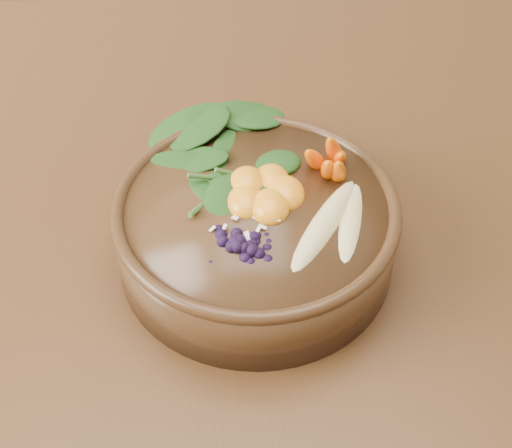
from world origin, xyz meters
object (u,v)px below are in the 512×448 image
(blueberry_pile, at_px, (237,233))
(mandarin_cluster, at_px, (264,182))
(kale_heap, at_px, (235,142))
(banana_halves, at_px, (339,213))
(dining_table, at_px, (173,291))
(stoneware_bowl, at_px, (256,232))
(carrot_cluster, at_px, (330,139))

(blueberry_pile, bearing_deg, mandarin_cluster, 69.60)
(blueberry_pile, bearing_deg, kale_heap, 90.67)
(banana_halves, xyz_separation_m, mandarin_cluster, (-0.06, 0.04, 0.00))
(dining_table, height_order, blueberry_pile, blueberry_pile)
(kale_heap, relative_size, mandarin_cluster, 2.07)
(stoneware_bowl, height_order, banana_halves, banana_halves)
(mandarin_cluster, relative_size, blueberry_pile, 0.69)
(dining_table, distance_m, mandarin_cluster, 0.20)
(stoneware_bowl, bearing_deg, banana_halves, -18.39)
(carrot_cluster, xyz_separation_m, banana_halves, (0.00, -0.07, -0.02))
(mandarin_cluster, bearing_deg, banana_halves, -30.88)
(mandarin_cluster, xyz_separation_m, blueberry_pile, (-0.02, -0.06, 0.00))
(dining_table, xyz_separation_m, mandarin_cluster, (0.09, -0.02, 0.17))
(blueberry_pile, bearing_deg, carrot_cluster, 49.32)
(stoneware_bowl, bearing_deg, carrot_cluster, 35.18)
(carrot_cluster, bearing_deg, stoneware_bowl, -123.69)
(carrot_cluster, relative_size, banana_halves, 0.52)
(mandarin_cluster, bearing_deg, carrot_cluster, 29.06)
(stoneware_bowl, relative_size, blueberry_pile, 2.16)
(stoneware_bowl, distance_m, kale_heap, 0.08)
(carrot_cluster, bearing_deg, banana_halves, -66.94)
(dining_table, xyz_separation_m, stoneware_bowl, (0.09, -0.04, 0.13))
(dining_table, xyz_separation_m, carrot_cluster, (0.15, 0.01, 0.19))
(blueberry_pile, bearing_deg, dining_table, 129.67)
(kale_heap, relative_size, blueberry_pile, 1.42)
(dining_table, bearing_deg, carrot_cluster, 3.88)
(mandarin_cluster, height_order, blueberry_pile, blueberry_pile)
(kale_heap, distance_m, blueberry_pile, 0.11)
(stoneware_bowl, relative_size, banana_halves, 1.90)
(banana_halves, xyz_separation_m, blueberry_pile, (-0.08, -0.03, 0.01))
(carrot_cluster, distance_m, banana_halves, 0.07)
(kale_heap, relative_size, banana_halves, 1.25)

